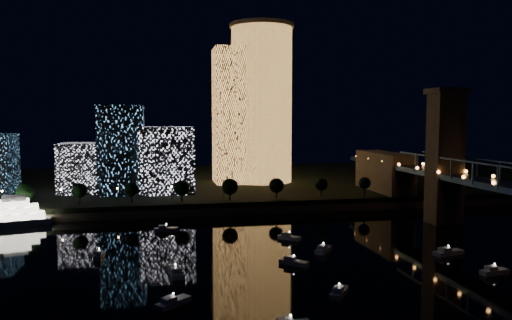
{
  "coord_description": "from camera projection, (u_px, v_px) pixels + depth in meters",
  "views": [
    {
      "loc": [
        -39.2,
        -116.81,
        39.25
      ],
      "look_at": [
        -5.38,
        55.0,
        24.38
      ],
      "focal_mm": 35.0,
      "sensor_mm": 36.0,
      "label": 1
    }
  ],
  "objects": [
    {
      "name": "tower_rectangular",
      "position": [
        235.0,
        116.0,
        262.09
      ],
      "size": [
        22.1,
        22.1,
        70.31
      ],
      "primitive_type": "cube",
      "color": "#FFAA51",
      "rests_on": "far_bank"
    },
    {
      "name": "midrise_blocks",
      "position": [
        102.0,
        158.0,
        228.48
      ],
      "size": [
        100.31,
        35.25,
        39.8
      ],
      "color": "white",
      "rests_on": "far_bank"
    },
    {
      "name": "ground",
      "position": [
        319.0,
        275.0,
        125.06
      ],
      "size": [
        520.0,
        520.0,
        0.0
      ],
      "primitive_type": "plane",
      "color": "black",
      "rests_on": "ground"
    },
    {
      "name": "far_bank",
      "position": [
        229.0,
        183.0,
        281.27
      ],
      "size": [
        420.0,
        160.0,
        5.0
      ],
      "primitive_type": "cube",
      "color": "black",
      "rests_on": "ground"
    },
    {
      "name": "esplanade_trees",
      "position": [
        170.0,
        188.0,
        203.56
      ],
      "size": [
        165.64,
        6.96,
        8.98
      ],
      "color": "black",
      "rests_on": "far_bank"
    },
    {
      "name": "motorboats",
      "position": [
        284.0,
        263.0,
        131.97
      ],
      "size": [
        104.54,
        88.89,
        2.78
      ],
      "color": "silver",
      "rests_on": "ground"
    },
    {
      "name": "street_lamps",
      "position": [
        171.0,
        190.0,
        209.65
      ],
      "size": [
        132.7,
        0.7,
        5.65
      ],
      "color": "black",
      "rests_on": "far_bank"
    },
    {
      "name": "tower_cylindrical",
      "position": [
        262.0,
        104.0,
        265.1
      ],
      "size": [
        34.0,
        34.0,
        83.27
      ],
      "color": "#FFAA51",
      "rests_on": "far_bank"
    },
    {
      "name": "seawall",
      "position": [
        256.0,
        210.0,
        205.1
      ],
      "size": [
        420.0,
        6.0,
        3.0
      ],
      "primitive_type": "cube",
      "color": "#6B5E4C",
      "rests_on": "ground"
    }
  ]
}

